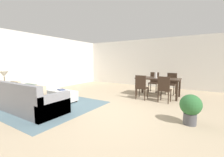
# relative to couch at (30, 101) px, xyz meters

# --- Properties ---
(ground_plane) EXTENTS (10.80, 10.80, 0.00)m
(ground_plane) POSITION_rel_couch_xyz_m (1.92, 1.06, -0.29)
(ground_plane) COLOR tan
(wall_back) EXTENTS (9.00, 0.12, 2.70)m
(wall_back) POSITION_rel_couch_xyz_m (1.92, 6.06, 1.06)
(wall_back) COLOR silver
(wall_back) RESTS_ON ground_plane
(wall_left) EXTENTS (0.12, 11.00, 2.70)m
(wall_left) POSITION_rel_couch_xyz_m (-2.58, 1.56, 1.06)
(wall_left) COLOR silver
(wall_left) RESTS_ON ground_plane
(area_rug) EXTENTS (3.00, 2.80, 0.01)m
(area_rug) POSITION_rel_couch_xyz_m (-0.04, 0.61, -0.29)
(area_rug) COLOR slate
(area_rug) RESTS_ON ground_plane
(couch) EXTENTS (2.14, 0.96, 0.86)m
(couch) POSITION_rel_couch_xyz_m (0.00, 0.00, 0.00)
(couch) COLOR gray
(couch) RESTS_ON ground_plane
(ottoman_table) EXTENTS (1.13, 0.51, 0.40)m
(ottoman_table) POSITION_rel_couch_xyz_m (-0.08, 1.17, -0.07)
(ottoman_table) COLOR silver
(ottoman_table) RESTS_ON ground_plane
(side_table) EXTENTS (0.40, 0.40, 0.59)m
(side_table) POSITION_rel_couch_xyz_m (-1.37, -0.04, 0.17)
(side_table) COLOR olive
(side_table) RESTS_ON ground_plane
(table_lamp) EXTENTS (0.26, 0.26, 0.53)m
(table_lamp) POSITION_rel_couch_xyz_m (-1.37, -0.04, 0.70)
(table_lamp) COLOR brown
(table_lamp) RESTS_ON side_table
(dining_table) EXTENTS (1.67, 0.88, 0.76)m
(dining_table) POSITION_rel_couch_xyz_m (2.64, 3.76, 0.37)
(dining_table) COLOR #332319
(dining_table) RESTS_ON ground_plane
(dining_chair_near_left) EXTENTS (0.40, 0.40, 0.92)m
(dining_chair_near_left) POSITION_rel_couch_xyz_m (2.24, 2.92, 0.23)
(dining_chair_near_left) COLOR #332319
(dining_chair_near_left) RESTS_ON ground_plane
(dining_chair_near_right) EXTENTS (0.42, 0.42, 0.92)m
(dining_chair_near_right) POSITION_rel_couch_xyz_m (3.07, 2.93, 0.23)
(dining_chair_near_right) COLOR #332319
(dining_chair_near_right) RESTS_ON ground_plane
(dining_chair_far_left) EXTENTS (0.41, 0.41, 0.92)m
(dining_chair_far_left) POSITION_rel_couch_xyz_m (2.26, 4.59, 0.23)
(dining_chair_far_left) COLOR #332319
(dining_chair_far_left) RESTS_ON ground_plane
(dining_chair_far_right) EXTENTS (0.42, 0.42, 0.92)m
(dining_chair_far_right) POSITION_rel_couch_xyz_m (3.03, 4.55, 0.23)
(dining_chair_far_right) COLOR #332319
(dining_chair_far_right) RESTS_ON ground_plane
(vase_centerpiece) EXTENTS (0.10, 0.10, 0.23)m
(vase_centerpiece) POSITION_rel_couch_xyz_m (2.56, 3.73, 0.58)
(vase_centerpiece) COLOR silver
(vase_centerpiece) RESTS_ON dining_table
(book_on_ottoman) EXTENTS (0.31, 0.26, 0.03)m
(book_on_ottoman) POSITION_rel_couch_xyz_m (-0.14, 1.21, 0.12)
(book_on_ottoman) COLOR #3F4C72
(book_on_ottoman) RESTS_ON ottoman_table
(potted_plant) EXTENTS (0.47, 0.47, 0.69)m
(potted_plant) POSITION_rel_couch_xyz_m (3.96, 1.41, 0.11)
(potted_plant) COLOR #4C4C51
(potted_plant) RESTS_ON ground_plane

